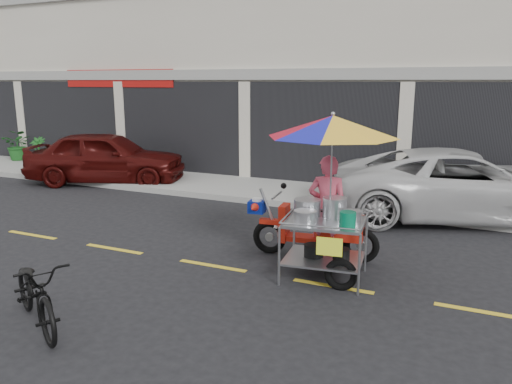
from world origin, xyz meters
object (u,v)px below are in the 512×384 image
at_px(maroon_sedan, 106,157).
at_px(white_pickup, 462,185).
at_px(food_vendor_rig, 328,172).
at_px(near_bicycle, 36,292).

distance_m(maroon_sedan, white_pickup, 9.55).
bearing_deg(white_pickup, maroon_sedan, 72.44).
height_order(white_pickup, food_vendor_rig, food_vendor_rig).
bearing_deg(food_vendor_rig, white_pickup, 59.81).
relative_size(maroon_sedan, near_bicycle, 2.64).
relative_size(white_pickup, near_bicycle, 3.19).
bearing_deg(near_bicycle, food_vendor_rig, -9.84).
distance_m(white_pickup, food_vendor_rig, 4.55).
relative_size(maroon_sedan, food_vendor_rig, 1.69).
bearing_deg(near_bicycle, white_pickup, -1.74).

